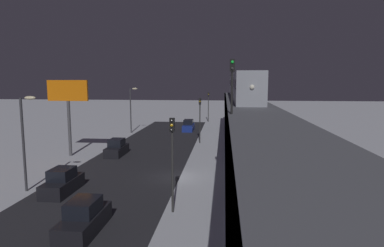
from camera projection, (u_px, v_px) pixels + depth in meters
name	position (u px, v px, depth m)	size (l,w,h in m)	color
ground_plane	(174.00, 177.00, 30.20)	(240.00, 240.00, 0.00)	silver
avenue_asphalt	(122.00, 175.00, 30.68)	(11.00, 81.29, 0.01)	#28282D
elevated_railway	(252.00, 118.00, 28.81)	(5.00, 81.29, 6.37)	slate
subway_train	(242.00, 85.00, 48.32)	(2.94, 36.87, 3.40)	#999EA8
rail_signal	(232.00, 77.00, 23.74)	(0.36, 0.41, 4.00)	black
sedan_black	(62.00, 183.00, 25.87)	(1.80, 4.31, 1.97)	black
sedan_black_2	(117.00, 149.00, 38.94)	(1.80, 4.26, 1.97)	black
sedan_blue	(188.00, 126.00, 58.34)	(1.80, 4.76, 1.97)	navy
sedan_black_3	(84.00, 219.00, 19.10)	(1.80, 4.45, 1.97)	black
traffic_light_near	(172.00, 151.00, 21.58)	(0.32, 0.44, 6.40)	#2D2D2D
traffic_light_mid	(200.00, 114.00, 46.08)	(0.32, 0.44, 6.40)	#2D2D2D
traffic_light_far	(208.00, 102.00, 70.58)	(0.32, 0.44, 6.40)	#2D2D2D
commercial_billboard	(68.00, 98.00, 37.92)	(4.80, 0.36, 8.90)	#4C4C51
street_lamp_near	(25.00, 132.00, 25.71)	(1.35, 0.44, 7.65)	#38383D
street_lamp_far	(132.00, 105.00, 55.32)	(1.35, 0.44, 7.65)	#38383D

